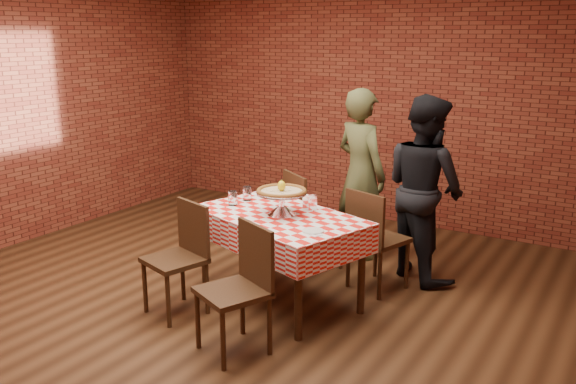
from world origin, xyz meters
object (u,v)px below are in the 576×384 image
object	(u,v)px
water_glass_right	(247,194)
chair_far_left	(314,219)
water_glass_left	(233,198)
chair_near_left	(174,261)
pizza_stand	(282,203)
chair_far_right	(378,239)
chair_near_right	(233,292)
pizza	(282,192)
diner_olive	(361,174)
diner_black	(424,188)
condiment_caddy	(310,201)
table	(279,258)

from	to	relation	value
water_glass_right	chair_far_left	distance (m)	0.79
water_glass_left	chair_near_left	size ratio (longest dim) A/B	0.14
chair_near_left	chair_far_left	size ratio (longest dim) A/B	0.96
pizza_stand	chair_far_right	size ratio (longest dim) A/B	0.46
chair_near_right	pizza	bearing A→B (deg)	123.60
pizza_stand	water_glass_right	bearing A→B (deg)	157.22
diner_olive	diner_black	size ratio (longest dim) A/B	1.00
pizza_stand	diner_black	xyz separation A→B (m)	(0.80, 1.14, -0.01)
water_glass_left	condiment_caddy	distance (m)	0.67
water_glass_left	pizza_stand	bearing A→B (deg)	-1.75
water_glass_left	water_glass_right	xyz separation A→B (m)	(0.02, 0.19, 0.00)
water_glass_left	water_glass_right	world-z (taller)	same
condiment_caddy	chair_far_right	size ratio (longest dim) A/B	0.16
condiment_caddy	chair_far_left	distance (m)	0.75
pizza_stand	chair_near_left	world-z (taller)	pizza_stand
diner_olive	water_glass_left	bearing A→B (deg)	88.42
pizza	chair_near_left	xyz separation A→B (m)	(-0.60, -0.64, -0.50)
pizza_stand	table	bearing A→B (deg)	-151.67
table	diner_black	xyz separation A→B (m)	(0.82, 1.15, 0.46)
water_glass_left	chair_far_left	distance (m)	0.96
pizza	chair_near_right	distance (m)	1.04
water_glass_left	chair_near_right	xyz separation A→B (m)	(0.66, -0.91, -0.36)
pizza	chair_near_left	size ratio (longest dim) A/B	0.45
pizza_stand	chair_far_left	distance (m)	0.94
diner_black	pizza	bearing A→B (deg)	86.42
water_glass_left	diner_black	bearing A→B (deg)	40.63
chair_near_left	chair_near_right	size ratio (longest dim) A/B	0.98
condiment_caddy	pizza	bearing A→B (deg)	-84.98
pizza	condiment_caddy	distance (m)	0.30
table	diner_olive	distance (m)	1.43
chair_near_left	chair_near_right	xyz separation A→B (m)	(0.76, -0.25, 0.01)
chair_far_right	chair_far_left	bearing A→B (deg)	4.46
condiment_caddy	diner_black	distance (m)	1.12
water_glass_left	diner_black	distance (m)	1.72
chair_far_left	diner_olive	distance (m)	0.68
table	chair_near_right	distance (m)	0.91
diner_olive	pizza_stand	bearing A→B (deg)	108.74
pizza_stand	chair_near_left	xyz separation A→B (m)	(-0.60, -0.64, -0.40)
water_glass_right	diner_olive	world-z (taller)	diner_olive
chair_far_left	pizza_stand	bearing A→B (deg)	134.06
pizza_stand	chair_near_right	xyz separation A→B (m)	(0.16, -0.90, -0.40)
condiment_caddy	chair_far_left	bearing A→B (deg)	147.12
pizza	chair_far_left	world-z (taller)	pizza
table	pizza_stand	bearing A→B (deg)	28.33
pizza_stand	water_glass_left	xyz separation A→B (m)	(-0.50, 0.02, -0.03)
condiment_caddy	water_glass_right	bearing A→B (deg)	-144.62
water_glass_left	chair_near_right	world-z (taller)	chair_near_right
pizza_stand	condiment_caddy	xyz separation A→B (m)	(0.12, 0.25, -0.02)
water_glass_right	chair_far_right	world-z (taller)	chair_far_right
pizza_stand	water_glass_left	distance (m)	0.50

